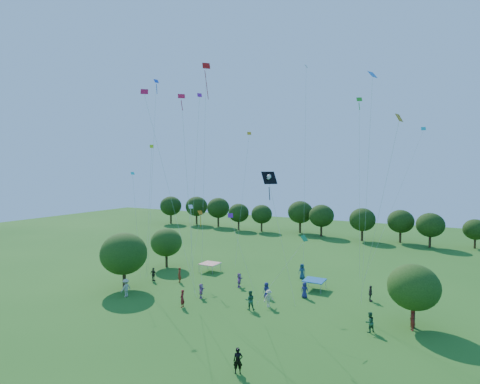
{
  "coord_description": "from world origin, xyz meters",
  "views": [
    {
      "loc": [
        16.48,
        -16.95,
        13.05
      ],
      "look_at": [
        0.0,
        14.0,
        11.0
      ],
      "focal_mm": 28.0,
      "sensor_mm": 36.0,
      "label": 1
    }
  ],
  "objects_px": {
    "red_high_kite": "(206,101)",
    "tent_blue": "(314,280)",
    "tent_red_stripe": "(210,264)",
    "pirate_kite": "(269,179)",
    "near_tree_north": "(166,242)",
    "man_in_black": "(238,361)",
    "near_tree_west": "(124,254)",
    "near_tree_east": "(414,287)"
  },
  "relations": [
    {
      "from": "pirate_kite",
      "to": "red_high_kite",
      "type": "relative_size",
      "value": 0.5
    },
    {
      "from": "near_tree_east",
      "to": "near_tree_west",
      "type": "bearing_deg",
      "value": -172.52
    },
    {
      "from": "near_tree_north",
      "to": "red_high_kite",
      "type": "height_order",
      "value": "red_high_kite"
    },
    {
      "from": "tent_blue",
      "to": "red_high_kite",
      "type": "height_order",
      "value": "red_high_kite"
    },
    {
      "from": "near_tree_west",
      "to": "near_tree_east",
      "type": "height_order",
      "value": "near_tree_west"
    },
    {
      "from": "tent_red_stripe",
      "to": "pirate_kite",
      "type": "bearing_deg",
      "value": -38.3
    },
    {
      "from": "near_tree_north",
      "to": "tent_red_stripe",
      "type": "relative_size",
      "value": 2.38
    },
    {
      "from": "man_in_black",
      "to": "pirate_kite",
      "type": "xyz_separation_m",
      "value": [
        -2.03,
        9.58,
        11.43
      ]
    },
    {
      "from": "near_tree_west",
      "to": "tent_blue",
      "type": "xyz_separation_m",
      "value": [
        18.6,
        9.51,
        -2.88
      ]
    },
    {
      "from": "near_tree_west",
      "to": "man_in_black",
      "type": "relative_size",
      "value": 3.73
    },
    {
      "from": "near_tree_north",
      "to": "near_tree_east",
      "type": "xyz_separation_m",
      "value": [
        30.57,
        -5.76,
        0.05
      ]
    },
    {
      "from": "near_tree_north",
      "to": "pirate_kite",
      "type": "relative_size",
      "value": 0.45
    },
    {
      "from": "tent_red_stripe",
      "to": "tent_blue",
      "type": "height_order",
      "value": "same"
    },
    {
      "from": "tent_blue",
      "to": "man_in_black",
      "type": "bearing_deg",
      "value": -88.11
    },
    {
      "from": "near_tree_north",
      "to": "tent_blue",
      "type": "bearing_deg",
      "value": -0.07
    },
    {
      "from": "red_high_kite",
      "to": "near_tree_east",
      "type": "bearing_deg",
      "value": 0.89
    },
    {
      "from": "red_high_kite",
      "to": "tent_blue",
      "type": "bearing_deg",
      "value": 30.96
    },
    {
      "from": "near_tree_west",
      "to": "red_high_kite",
      "type": "height_order",
      "value": "red_high_kite"
    },
    {
      "from": "near_tree_east",
      "to": "pirate_kite",
      "type": "xyz_separation_m",
      "value": [
        -11.51,
        -3.44,
        8.85
      ]
    },
    {
      "from": "near_tree_west",
      "to": "tent_blue",
      "type": "height_order",
      "value": "near_tree_west"
    },
    {
      "from": "near_tree_east",
      "to": "man_in_black",
      "type": "bearing_deg",
      "value": -126.04
    },
    {
      "from": "near_tree_north",
      "to": "pirate_kite",
      "type": "xyz_separation_m",
      "value": [
        19.06,
        -9.2,
        8.9
      ]
    },
    {
      "from": "tent_red_stripe",
      "to": "man_in_black",
      "type": "height_order",
      "value": "man_in_black"
    },
    {
      "from": "near_tree_east",
      "to": "man_in_black",
      "type": "distance_m",
      "value": 16.31
    },
    {
      "from": "near_tree_west",
      "to": "tent_red_stripe",
      "type": "xyz_separation_m",
      "value": [
        4.57,
        10.3,
        -2.88
      ]
    },
    {
      "from": "near_tree_west",
      "to": "pirate_kite",
      "type": "height_order",
      "value": "pirate_kite"
    },
    {
      "from": "near_tree_west",
      "to": "red_high_kite",
      "type": "relative_size",
      "value": 0.27
    },
    {
      "from": "near_tree_east",
      "to": "tent_red_stripe",
      "type": "bearing_deg",
      "value": 164.85
    },
    {
      "from": "near_tree_north",
      "to": "man_in_black",
      "type": "bearing_deg",
      "value": -41.68
    },
    {
      "from": "near_tree_west",
      "to": "tent_blue",
      "type": "relative_size",
      "value": 2.82
    },
    {
      "from": "pirate_kite",
      "to": "tent_red_stripe",
      "type": "bearing_deg",
      "value": 141.7
    },
    {
      "from": "near_tree_west",
      "to": "man_in_black",
      "type": "height_order",
      "value": "near_tree_west"
    },
    {
      "from": "near_tree_west",
      "to": "pirate_kite",
      "type": "xyz_separation_m",
      "value": [
        17.19,
        0.33,
        8.34
      ]
    },
    {
      "from": "near_tree_north",
      "to": "tent_blue",
      "type": "xyz_separation_m",
      "value": [
        20.47,
        -0.02,
        -2.32
      ]
    },
    {
      "from": "tent_red_stripe",
      "to": "red_high_kite",
      "type": "relative_size",
      "value": 0.1
    },
    {
      "from": "near_tree_east",
      "to": "tent_blue",
      "type": "height_order",
      "value": "near_tree_east"
    },
    {
      "from": "tent_red_stripe",
      "to": "tent_blue",
      "type": "relative_size",
      "value": 1.0
    },
    {
      "from": "near_tree_east",
      "to": "pirate_kite",
      "type": "relative_size",
      "value": 0.45
    },
    {
      "from": "near_tree_east",
      "to": "red_high_kite",
      "type": "bearing_deg",
      "value": -179.11
    },
    {
      "from": "tent_red_stripe",
      "to": "tent_blue",
      "type": "xyz_separation_m",
      "value": [
        14.04,
        -0.8,
        0.0
      ]
    },
    {
      "from": "tent_red_stripe",
      "to": "pirate_kite",
      "type": "relative_size",
      "value": 0.19
    },
    {
      "from": "near_tree_north",
      "to": "red_high_kite",
      "type": "xyz_separation_m",
      "value": [
        10.39,
        -6.07,
        16.87
      ]
    }
  ]
}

